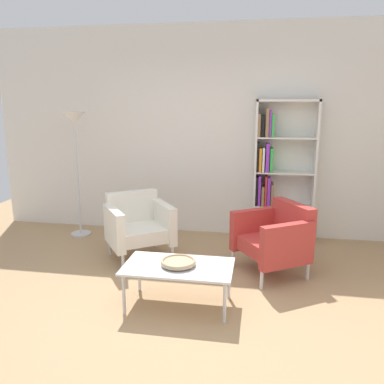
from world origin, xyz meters
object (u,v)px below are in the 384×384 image
at_px(bookshelf_tall, 277,173).
at_px(floor_lamp_torchiere, 75,133).
at_px(coffee_table_low, 178,269).
at_px(armchair_corner_red, 275,237).
at_px(decorative_bowl, 178,262).
at_px(armchair_near_window, 138,224).

relative_size(bookshelf_tall, floor_lamp_torchiere, 1.09).
relative_size(coffee_table_low, floor_lamp_torchiere, 0.57).
bearing_deg(coffee_table_low, armchair_corner_red, 45.52).
distance_m(decorative_bowl, armchair_near_window, 1.31).
xyz_separation_m(decorative_bowl, armchair_near_window, (-0.73, 1.09, -0.02)).
bearing_deg(decorative_bowl, bookshelf_tall, 65.38).
bearing_deg(armchair_corner_red, bookshelf_tall, 145.17).
distance_m(bookshelf_tall, armchair_near_window, 1.98).
relative_size(coffee_table_low, armchair_near_window, 1.06).
xyz_separation_m(bookshelf_tall, armchair_near_window, (-1.66, -0.94, -0.52)).
bearing_deg(coffee_table_low, floor_lamp_torchiere, 135.81).
xyz_separation_m(coffee_table_low, decorative_bowl, (0.00, 0.00, 0.07)).
bearing_deg(coffee_table_low, decorative_bowl, 0.00).
height_order(decorative_bowl, floor_lamp_torchiere, floor_lamp_torchiere).
height_order(coffee_table_low, decorative_bowl, decorative_bowl).
distance_m(armchair_near_window, floor_lamp_torchiere, 1.64).
xyz_separation_m(coffee_table_low, armchair_corner_red, (0.90, 0.91, 0.05)).
relative_size(decorative_bowl, armchair_near_window, 0.34).
xyz_separation_m(armchair_near_window, armchair_corner_red, (1.63, -0.18, 0.00)).
xyz_separation_m(decorative_bowl, armchair_corner_red, (0.90, 0.91, -0.02)).
bearing_deg(floor_lamp_torchiere, armchair_near_window, -31.63).
distance_m(bookshelf_tall, decorative_bowl, 2.29).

